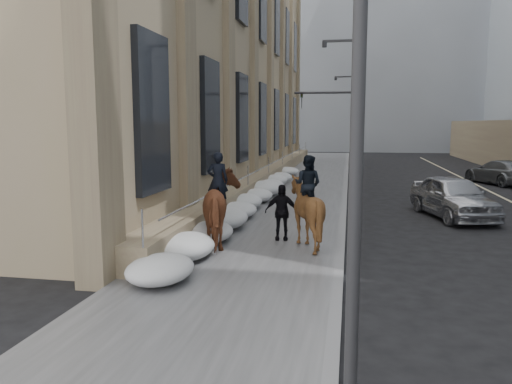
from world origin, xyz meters
TOP-DOWN VIEW (x-y plane):
  - ground at (0.00, 0.00)m, footprint 140.00×140.00m
  - sidewalk at (0.00, 10.00)m, footprint 5.00×80.00m
  - curb at (2.62, 10.00)m, footprint 0.24×80.00m
  - limestone_building at (-5.26, 19.96)m, footprint 6.10×44.00m
  - bg_building_mid at (4.00, 60.00)m, footprint 30.00×12.00m
  - bg_building_far at (-6.00, 72.00)m, footprint 24.00×12.00m
  - streetlight_near at (2.74, -6.00)m, footprint 1.71×0.24m
  - streetlight_mid at (2.74, 14.00)m, footprint 1.71×0.24m
  - streetlight_far at (2.74, 34.00)m, footprint 1.71×0.24m
  - traffic_signal at (2.07, 22.00)m, footprint 4.10×0.22m
  - snow_bank at (-1.42, 8.11)m, footprint 1.70×18.10m
  - mounted_horse_left at (-0.84, 1.66)m, footprint 1.90×2.89m
  - mounted_horse_right at (1.58, 2.02)m, footprint 2.14×2.28m
  - pedestrian at (0.76, 2.69)m, footprint 1.05×0.50m
  - car_silver at (6.90, 8.22)m, footprint 3.16×5.31m
  - car_grey at (11.97, 20.35)m, footprint 3.83×5.63m

SIDE VIEW (x-z plane):
  - ground at x=0.00m, z-range 0.00..0.00m
  - sidewalk at x=0.00m, z-range 0.00..0.12m
  - curb at x=2.62m, z-range 0.00..0.12m
  - snow_bank at x=-1.42m, z-range 0.09..0.85m
  - car_grey at x=11.97m, z-range 0.00..1.51m
  - car_silver at x=6.90m, z-range 0.00..1.70m
  - pedestrian at x=0.76m, z-range 0.12..1.86m
  - mounted_horse_right at x=1.58m, z-range -0.09..2.60m
  - mounted_horse_left at x=-0.84m, z-range -0.10..2.68m
  - traffic_signal at x=2.07m, z-range 1.00..7.00m
  - streetlight_near at x=2.74m, z-range 0.58..8.58m
  - streetlight_mid at x=2.74m, z-range 0.58..8.58m
  - streetlight_far at x=2.74m, z-range 0.58..8.58m
  - limestone_building at x=-5.26m, z-range -0.10..17.90m
  - bg_building_far at x=-6.00m, z-range 0.00..20.00m
  - bg_building_mid at x=4.00m, z-range 0.00..28.00m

